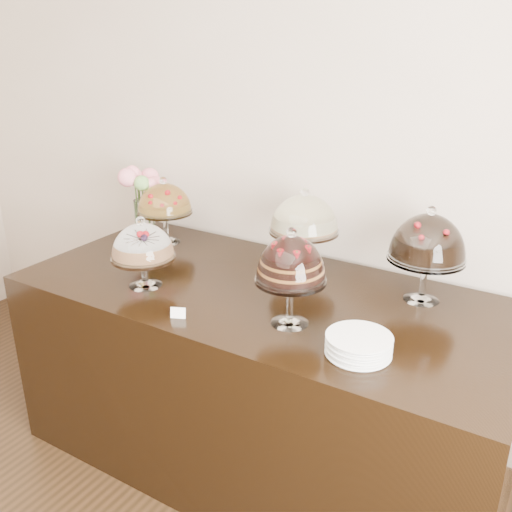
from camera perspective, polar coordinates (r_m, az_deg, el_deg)
The scene contains 10 objects.
wall_back at distance 2.84m, azimuth 4.40°, elevation 12.26°, with size 5.00×0.04×3.00m, color #C4B19D.
display_counter at distance 2.72m, azimuth 0.56°, elevation -12.06°, with size 2.20×1.00×0.90m, color black.
cake_stand_sugar_sponge at distance 2.53m, azimuth -11.28°, elevation 1.08°, with size 0.28×0.28×0.32m.
cake_stand_choco_layer at distance 2.13m, azimuth 3.51°, elevation -0.74°, with size 0.27×0.27×0.39m.
cake_stand_cheesecake at distance 2.63m, azimuth 4.85°, elevation 3.87°, with size 0.33×0.33×0.40m.
cake_stand_dark_choco at distance 2.42m, azimuth 16.82°, elevation 1.41°, with size 0.32×0.32×0.41m.
cake_stand_fruit_tart at distance 3.04m, azimuth -9.15°, elevation 5.42°, with size 0.29×0.29×0.36m.
flower_vase at distance 3.18m, azimuth -11.24°, elevation 6.37°, with size 0.24×0.28×0.39m.
plate_stack at distance 2.05m, azimuth 10.23°, elevation -8.78°, with size 0.23×0.23×0.07m.
price_card_left at distance 2.29m, azimuth -7.81°, elevation -5.66°, with size 0.06×0.01×0.04m, color white.
Camera 1 is at (1.28, 0.51, 1.97)m, focal length 40.00 mm.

